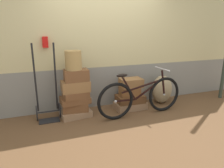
% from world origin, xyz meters
% --- Properties ---
extents(ground, '(9.70, 5.20, 0.06)m').
position_xyz_m(ground, '(0.00, 0.00, -0.03)').
color(ground, brown).
extents(station_building, '(7.70, 0.74, 3.01)m').
position_xyz_m(station_building, '(0.01, 0.85, 1.51)').
color(station_building, gray).
rests_on(station_building, ground).
extents(suitcase_0, '(0.60, 0.43, 0.12)m').
position_xyz_m(suitcase_0, '(-0.73, 0.38, 0.06)').
color(suitcase_0, '#937051').
rests_on(suitcase_0, ground).
extents(suitcase_1, '(0.51, 0.37, 0.16)m').
position_xyz_m(suitcase_1, '(-0.74, 0.39, 0.20)').
color(suitcase_1, brown).
rests_on(suitcase_1, suitcase_0).
extents(suitcase_2, '(0.56, 0.40, 0.11)m').
position_xyz_m(suitcase_2, '(-0.73, 0.40, 0.33)').
color(suitcase_2, brown).
rests_on(suitcase_2, suitcase_1).
extents(suitcase_3, '(0.49, 0.35, 0.12)m').
position_xyz_m(suitcase_3, '(-0.72, 0.35, 0.45)').
color(suitcase_3, brown).
rests_on(suitcase_3, suitcase_2).
extents(suitcase_4, '(0.51, 0.34, 0.20)m').
position_xyz_m(suitcase_4, '(-0.71, 0.38, 0.61)').
color(suitcase_4, olive).
rests_on(suitcase_4, suitcase_3).
extents(suitcase_5, '(0.44, 0.30, 0.21)m').
position_xyz_m(suitcase_5, '(-0.69, 0.37, 0.81)').
color(suitcase_5, brown).
rests_on(suitcase_5, suitcase_4).
extents(suitcase_6, '(0.66, 0.41, 0.14)m').
position_xyz_m(suitcase_6, '(0.43, 0.38, 0.07)').
color(suitcase_6, '#937051').
rests_on(suitcase_6, ground).
extents(suitcase_7, '(0.58, 0.39, 0.15)m').
position_xyz_m(suitcase_7, '(0.42, 0.38, 0.22)').
color(suitcase_7, brown).
rests_on(suitcase_7, suitcase_6).
extents(suitcase_8, '(0.43, 0.29, 0.18)m').
position_xyz_m(suitcase_8, '(0.40, 0.37, 0.39)').
color(suitcase_8, brown).
rests_on(suitcase_8, suitcase_7).
extents(suitcase_9, '(0.47, 0.34, 0.17)m').
position_xyz_m(suitcase_9, '(0.44, 0.40, 0.56)').
color(suitcase_9, olive).
rests_on(suitcase_9, suitcase_8).
extents(wicker_basket, '(0.30, 0.30, 0.35)m').
position_xyz_m(wicker_basket, '(-0.73, 0.38, 1.09)').
color(wicker_basket, '#A8844C').
rests_on(wicker_basket, suitcase_5).
extents(luggage_trolley, '(0.43, 0.36, 1.42)m').
position_xyz_m(luggage_trolley, '(-1.23, 0.44, 0.33)').
color(luggage_trolley, black).
rests_on(luggage_trolley, ground).
extents(burlap_sack, '(0.46, 0.39, 0.63)m').
position_xyz_m(burlap_sack, '(1.25, 0.46, 0.32)').
color(burlap_sack, '#9E8966').
rests_on(burlap_sack, ground).
extents(bicycle, '(1.79, 0.46, 0.90)m').
position_xyz_m(bicycle, '(0.47, 0.01, 0.37)').
color(bicycle, black).
rests_on(bicycle, ground).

